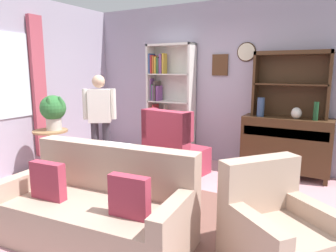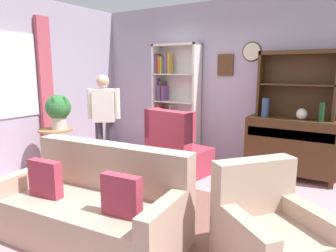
# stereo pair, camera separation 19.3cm
# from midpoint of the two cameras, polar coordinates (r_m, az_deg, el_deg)

# --- Properties ---
(ground_plane) EXTENTS (5.40, 4.60, 0.02)m
(ground_plane) POSITION_cam_midpoint_polar(r_m,az_deg,el_deg) (4.01, -4.16, -13.97)
(ground_plane) COLOR #C68C93
(wall_back) EXTENTS (5.00, 0.09, 2.80)m
(wall_back) POSITION_cam_midpoint_polar(r_m,az_deg,el_deg) (5.55, 8.01, 7.85)
(wall_back) COLOR #A399AD
(wall_back) RESTS_ON ground_plane
(wall_left) EXTENTS (0.16, 4.20, 2.80)m
(wall_left) POSITION_cam_midpoint_polar(r_m,az_deg,el_deg) (5.46, -27.38, 6.70)
(wall_left) COLOR #A399AD
(wall_left) RESTS_ON ground_plane
(area_rug) EXTENTS (2.57, 1.91, 0.01)m
(area_rug) POSITION_cam_midpoint_polar(r_m,az_deg,el_deg) (3.67, -4.14, -16.09)
(area_rug) COLOR brown
(area_rug) RESTS_ON ground_plane
(bookshelf) EXTENTS (0.90, 0.30, 2.10)m
(bookshelf) POSITION_cam_midpoint_polar(r_m,az_deg,el_deg) (5.81, -1.16, 3.92)
(bookshelf) COLOR silver
(bookshelf) RESTS_ON ground_plane
(sideboard) EXTENTS (1.30, 0.45, 0.92)m
(sideboard) POSITION_cam_midpoint_polar(r_m,az_deg,el_deg) (5.08, 19.90, -3.11)
(sideboard) COLOR #422816
(sideboard) RESTS_ON ground_plane
(sideboard_hutch) EXTENTS (1.10, 0.26, 1.00)m
(sideboard_hutch) POSITION_cam_midpoint_polar(r_m,az_deg,el_deg) (5.06, 20.85, 8.81)
(sideboard_hutch) COLOR #422816
(sideboard_hutch) RESTS_ON sideboard
(vase_tall) EXTENTS (0.11, 0.11, 0.29)m
(vase_tall) POSITION_cam_midpoint_polar(r_m,az_deg,el_deg) (4.98, 15.72, 3.40)
(vase_tall) COLOR #33476B
(vase_tall) RESTS_ON sideboard
(vase_round) EXTENTS (0.15, 0.15, 0.17)m
(vase_round) POSITION_cam_midpoint_polar(r_m,az_deg,el_deg) (4.91, 21.62, 2.22)
(vase_round) COLOR beige
(vase_round) RESTS_ON sideboard
(bottle_wine) EXTENTS (0.07, 0.07, 0.27)m
(bottle_wine) POSITION_cam_midpoint_polar(r_m,az_deg,el_deg) (4.85, 24.65, 2.51)
(bottle_wine) COLOR #194223
(bottle_wine) RESTS_ON sideboard
(couch_floral) EXTENTS (1.87, 1.01, 0.90)m
(couch_floral) POSITION_cam_midpoint_polar(r_m,az_deg,el_deg) (3.16, -14.39, -14.85)
(couch_floral) COLOR tan
(couch_floral) RESTS_ON ground_plane
(armchair_floral) EXTENTS (1.08, 1.07, 0.88)m
(armchair_floral) POSITION_cam_midpoint_polar(r_m,az_deg,el_deg) (2.84, 17.53, -18.55)
(armchair_floral) COLOR tan
(armchair_floral) RESTS_ON ground_plane
(wingback_chair) EXTENTS (0.90, 0.92, 1.05)m
(wingback_chair) POSITION_cam_midpoint_polar(r_m,az_deg,el_deg) (4.80, -0.11, -4.80)
(wingback_chair) COLOR #A33347
(wingback_chair) RESTS_ON ground_plane
(plant_stand) EXTENTS (0.52, 0.52, 0.72)m
(plant_stand) POSITION_cam_midpoint_polar(r_m,az_deg,el_deg) (5.17, -21.76, -3.75)
(plant_stand) COLOR #997047
(plant_stand) RESTS_ON ground_plane
(potted_plant_large) EXTENTS (0.39, 0.39, 0.54)m
(potted_plant_large) POSITION_cam_midpoint_polar(r_m,az_deg,el_deg) (5.06, -21.49, 2.78)
(potted_plant_large) COLOR beige
(potted_plant_large) RESTS_ON plant_stand
(potted_plant_small) EXTENTS (0.19, 0.19, 0.27)m
(potted_plant_small) POSITION_cam_midpoint_polar(r_m,az_deg,el_deg) (5.16, -17.06, -6.80)
(potted_plant_small) COLOR beige
(potted_plant_small) RESTS_ON ground_plane
(person_reading) EXTENTS (0.48, 0.36, 1.56)m
(person_reading) POSITION_cam_midpoint_polar(r_m,az_deg,el_deg) (5.02, -13.55, 1.70)
(person_reading) COLOR #38333D
(person_reading) RESTS_ON ground_plane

